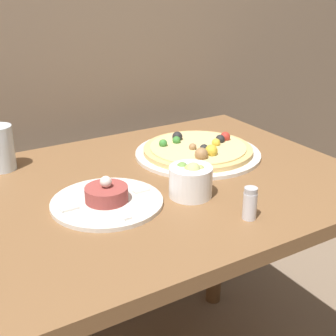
% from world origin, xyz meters
% --- Properties ---
extents(dining_table, '(1.06, 0.77, 0.78)m').
position_xyz_m(dining_table, '(0.00, 0.39, 0.65)').
color(dining_table, brown).
rests_on(dining_table, ground_plane).
extents(pizza_plate, '(0.36, 0.36, 0.06)m').
position_xyz_m(pizza_plate, '(0.21, 0.48, 0.79)').
color(pizza_plate, silver).
rests_on(pizza_plate, dining_table).
extents(tartare_plate, '(0.25, 0.25, 0.07)m').
position_xyz_m(tartare_plate, '(-0.14, 0.33, 0.79)').
color(tartare_plate, silver).
rests_on(tartare_plate, dining_table).
extents(small_bowl, '(0.10, 0.10, 0.09)m').
position_xyz_m(small_bowl, '(0.04, 0.27, 0.82)').
color(small_bowl, white).
rests_on(small_bowl, dining_table).
extents(drinking_glass, '(0.08, 0.08, 0.12)m').
position_xyz_m(drinking_glass, '(-0.30, 0.66, 0.84)').
color(drinking_glass, silver).
rests_on(drinking_glass, dining_table).
extents(salt_shaker, '(0.03, 0.03, 0.07)m').
position_xyz_m(salt_shaker, '(0.09, 0.11, 0.81)').
color(salt_shaker, silver).
rests_on(salt_shaker, dining_table).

